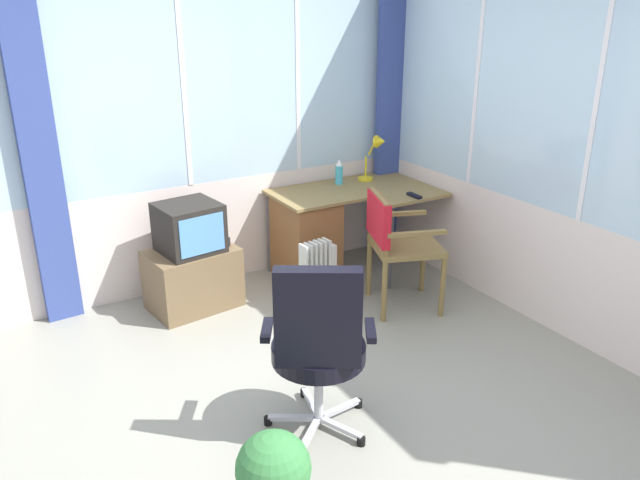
% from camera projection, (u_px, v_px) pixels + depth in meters
% --- Properties ---
extents(ground, '(4.81, 5.14, 0.06)m').
position_uv_depth(ground, '(327.00, 425.00, 3.51)').
color(ground, gray).
extents(north_window_panel, '(3.81, 0.07, 2.79)m').
position_uv_depth(north_window_panel, '(184.00, 114.00, 4.69)').
color(north_window_panel, silver).
rests_on(north_window_panel, ground).
extents(east_window_panel, '(0.07, 4.14, 2.79)m').
position_uv_depth(east_window_panel, '(594.00, 137.00, 3.90)').
color(east_window_panel, silver).
rests_on(east_window_panel, ground).
extents(curtain_north_left, '(0.25, 0.09, 2.69)m').
position_uv_depth(curtain_north_left, '(36.00, 136.00, 4.15)').
color(curtain_north_left, '#364990').
rests_on(curtain_north_left, ground).
extents(curtain_corner, '(0.25, 0.08, 2.69)m').
position_uv_depth(curtain_corner, '(390.00, 103.00, 5.45)').
color(curtain_corner, '#364990').
rests_on(curtain_corner, ground).
extents(desk, '(1.30, 0.87, 0.72)m').
position_uv_depth(desk, '(312.00, 233.00, 5.17)').
color(desk, olive).
rests_on(desk, ground).
extents(desk_lamp, '(0.23, 0.20, 0.40)m').
position_uv_depth(desk_lamp, '(377.00, 150.00, 5.36)').
color(desk_lamp, yellow).
rests_on(desk_lamp, desk).
extents(tv_remote, '(0.05, 0.15, 0.02)m').
position_uv_depth(tv_remote, '(414.00, 196.00, 4.98)').
color(tv_remote, black).
rests_on(tv_remote, desk).
extents(spray_bottle, '(0.06, 0.06, 0.22)m').
position_uv_depth(spray_bottle, '(339.00, 172.00, 5.30)').
color(spray_bottle, '#43B7D6').
rests_on(spray_bottle, desk).
extents(wooden_armchair, '(0.62, 0.62, 0.89)m').
position_uv_depth(wooden_armchair, '(392.00, 235.00, 4.59)').
color(wooden_armchair, olive).
rests_on(wooden_armchair, ground).
extents(office_chair, '(0.62, 0.60, 1.02)m').
position_uv_depth(office_chair, '(318.00, 341.00, 3.18)').
color(office_chair, '#B7B7BF').
rests_on(office_chair, ground).
extents(tv_on_stand, '(0.69, 0.52, 0.82)m').
position_uv_depth(tv_on_stand, '(192.00, 262.00, 4.66)').
color(tv_on_stand, brown).
rests_on(tv_on_stand, ground).
extents(space_heater, '(0.32, 0.20, 0.53)m').
position_uv_depth(space_heater, '(318.00, 274.00, 4.70)').
color(space_heater, silver).
rests_on(space_heater, ground).
extents(potted_plant, '(0.34, 0.34, 0.45)m').
position_uv_depth(potted_plant, '(274.00, 473.00, 2.75)').
color(potted_plant, '#99523A').
rests_on(potted_plant, ground).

